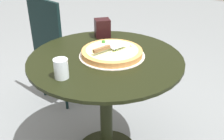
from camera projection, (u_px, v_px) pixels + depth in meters
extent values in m
cylinder|color=black|center=(106.00, 59.00, 1.46)|extent=(0.87, 0.87, 0.02)
cylinder|color=black|center=(106.00, 110.00, 1.63)|extent=(0.08, 0.08, 0.69)
cylinder|color=beige|center=(112.00, 55.00, 1.47)|extent=(0.37, 0.37, 0.00)
cylinder|color=#D8904C|center=(112.00, 52.00, 1.47)|extent=(0.34, 0.34, 0.03)
cylinder|color=beige|center=(112.00, 50.00, 1.46)|extent=(0.30, 0.30, 0.00)
sphere|color=#E3EAC5|center=(115.00, 44.00, 1.52)|extent=(0.02, 0.02, 0.02)
sphere|color=#366C25|center=(115.00, 49.00, 1.45)|extent=(0.02, 0.02, 0.02)
sphere|color=#F4EEC9|center=(132.00, 46.00, 1.49)|extent=(0.02, 0.02, 0.02)
sphere|color=#317528|center=(103.00, 42.00, 1.54)|extent=(0.02, 0.02, 0.02)
sphere|color=silver|center=(111.00, 52.00, 1.42)|extent=(0.01, 0.01, 0.01)
cube|color=silver|center=(116.00, 45.00, 1.46)|extent=(0.12, 0.10, 0.00)
cube|color=brown|center=(101.00, 49.00, 1.40)|extent=(0.11, 0.05, 0.02)
cylinder|color=silver|center=(61.00, 69.00, 1.23)|extent=(0.07, 0.07, 0.10)
cube|color=black|center=(102.00, 28.00, 1.71)|extent=(0.13, 0.13, 0.12)
cube|color=black|center=(66.00, 52.00, 2.24)|extent=(0.43, 0.43, 0.03)
cube|color=black|center=(45.00, 29.00, 2.01)|extent=(0.08, 0.38, 0.47)
cylinder|color=black|center=(70.00, 63.00, 2.55)|extent=(0.02, 0.02, 0.42)
cylinder|color=black|center=(93.00, 74.00, 2.36)|extent=(0.02, 0.02, 0.42)
cylinder|color=black|center=(43.00, 75.00, 2.34)|extent=(0.02, 0.02, 0.42)
cylinder|color=black|center=(65.00, 88.00, 2.15)|extent=(0.02, 0.02, 0.42)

